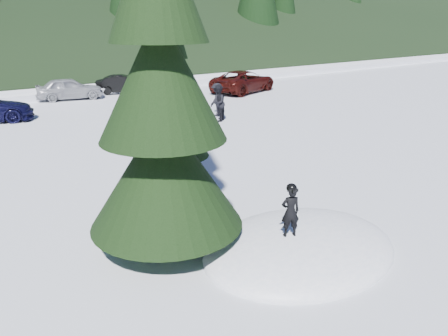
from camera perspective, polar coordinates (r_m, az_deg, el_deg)
ground at (r=9.67m, az=9.89°, el=-10.47°), size 200.00×200.00×0.00m
snow_mound at (r=9.67m, az=9.89°, el=-10.47°), size 4.48×3.52×0.96m
spruce_tall at (r=8.63m, az=-8.14°, el=9.53°), size 3.20×3.20×8.60m
spruce_short at (r=10.55m, az=-6.76°, el=4.51°), size 2.20×2.20×5.37m
child_skier at (r=8.94m, az=8.66°, el=-5.66°), size 0.46×0.39×1.07m
adult_0 at (r=21.24m, az=-0.77°, el=8.48°), size 1.10×1.07×1.78m
adult_1 at (r=21.42m, az=-3.63°, el=8.49°), size 1.11×0.86×1.75m
adult_2 at (r=22.55m, az=-0.90°, el=8.93°), size 1.24×1.00×1.67m
car_4 at (r=28.98m, az=-19.54°, el=9.75°), size 4.21×2.45×1.35m
car_5 at (r=30.50m, az=-12.91°, el=10.62°), size 3.92×2.67×1.22m
car_6 at (r=30.30m, az=2.57°, el=11.25°), size 5.75×3.89×1.46m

